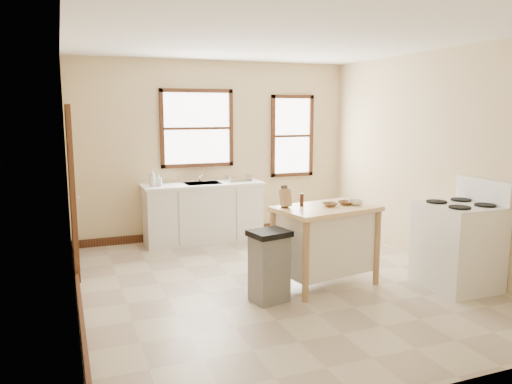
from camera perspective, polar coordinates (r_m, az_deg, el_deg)
floor at (r=6.03m, az=2.49°, el=-10.35°), size 5.00×5.00×0.00m
ceiling at (r=5.73m, az=2.69°, el=17.04°), size 5.00×5.00×0.00m
wall_back at (r=8.05m, az=-4.67°, el=4.81°), size 4.50×0.04×2.80m
wall_left at (r=5.23m, az=-20.59°, el=1.81°), size 0.04×5.00×2.80m
wall_right at (r=6.94m, az=19.87°, el=3.56°), size 0.04×5.00×2.80m
window_main at (r=7.93m, az=-6.75°, el=7.24°), size 1.17×0.06×1.22m
window_side at (r=8.51m, az=4.15°, el=6.40°), size 0.77×0.06×1.37m
door_left at (r=6.56m, az=-20.27°, el=0.16°), size 0.06×0.90×2.10m
baseboard_back at (r=8.24m, az=-4.49°, el=-4.54°), size 4.50×0.04×0.12m
baseboard_left at (r=5.55m, az=-19.47°, el=-12.01°), size 0.04×5.00×0.12m
sink_counter at (r=7.82m, az=-6.05°, el=-2.32°), size 1.86×0.62×0.92m
faucet at (r=7.90m, az=-6.47°, el=1.99°), size 0.03×0.03×0.22m
soap_bottle_a at (r=7.49m, az=-11.76°, el=1.59°), size 0.10×0.10×0.26m
soap_bottle_b at (r=7.53m, az=-11.05°, el=1.34°), size 0.10×0.10×0.17m
dish_rack at (r=7.84m, az=-2.06°, el=1.52°), size 0.43×0.36×0.09m
kitchen_island at (r=5.90m, az=7.90°, el=-6.12°), size 1.26×0.92×0.94m
knife_block at (r=5.68m, az=3.38°, el=-0.78°), size 0.10×0.10×0.20m
pepper_grinder at (r=5.76m, az=5.25°, el=-0.91°), size 0.05×0.05×0.15m
bowl_a at (r=5.81m, az=8.45°, el=-1.43°), size 0.17×0.17×0.04m
bowl_b at (r=5.94m, az=10.25°, el=-1.24°), size 0.24×0.24×0.04m
bowl_c at (r=5.95m, az=11.32°, el=-1.19°), size 0.23×0.23×0.05m
trash_bin at (r=5.37m, az=1.51°, el=-8.47°), size 0.46×0.41×0.78m
gas_stove at (r=6.18m, az=22.12°, el=-4.52°), size 0.78×0.80×1.25m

